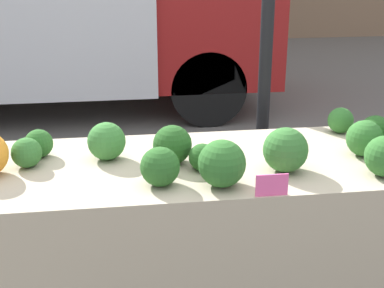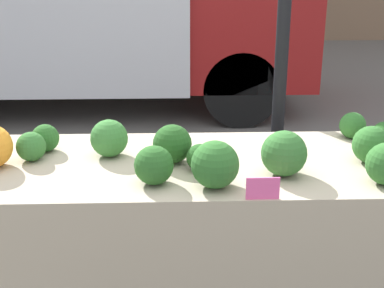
% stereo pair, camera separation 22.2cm
% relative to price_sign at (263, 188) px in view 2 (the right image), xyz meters
% --- Properties ---
extents(tent_pole, '(0.07, 0.07, 2.26)m').
position_rel_price_sign_xyz_m(tent_pole, '(0.25, 1.05, 0.26)').
color(tent_pole, black).
rests_on(tent_pole, ground_plane).
extents(market_table, '(2.35, 0.75, 0.83)m').
position_rel_price_sign_xyz_m(market_table, '(-0.24, 0.30, -0.14)').
color(market_table, tan).
rests_on(market_table, ground_plane).
extents(broccoli_head_0, '(0.11, 0.11, 0.11)m').
position_rel_price_sign_xyz_m(broccoli_head_0, '(-0.21, 0.27, 0.01)').
color(broccoli_head_0, '#23511E').
rests_on(broccoli_head_0, market_table).
extents(broccoli_head_1, '(0.18, 0.18, 0.18)m').
position_rel_price_sign_xyz_m(broccoli_head_1, '(0.12, 0.22, 0.05)').
color(broccoli_head_1, '#336B2D').
rests_on(broccoli_head_1, market_table).
extents(broccoli_head_3, '(0.12, 0.12, 0.12)m').
position_rel_price_sign_xyz_m(broccoli_head_3, '(-0.92, 0.40, 0.02)').
color(broccoli_head_3, '#336B2D').
rests_on(broccoli_head_3, market_table).
extents(broccoli_head_4, '(0.12, 0.12, 0.12)m').
position_rel_price_sign_xyz_m(broccoli_head_4, '(-0.88, 0.51, 0.02)').
color(broccoli_head_4, '#285B23').
rests_on(broccoli_head_4, market_table).
extents(broccoli_head_5, '(0.12, 0.12, 0.12)m').
position_rel_price_sign_xyz_m(broccoli_head_5, '(0.53, 0.64, 0.02)').
color(broccoli_head_5, '#2D6628').
rests_on(broccoli_head_5, market_table).
extents(broccoli_head_6, '(0.16, 0.16, 0.16)m').
position_rel_price_sign_xyz_m(broccoli_head_6, '(0.50, 0.33, 0.04)').
color(broccoli_head_6, '#2D6628').
rests_on(broccoli_head_6, market_table).
extents(broccoli_head_7, '(0.15, 0.15, 0.15)m').
position_rel_price_sign_xyz_m(broccoli_head_7, '(-0.39, 0.15, 0.03)').
color(broccoli_head_7, '#285B23').
rests_on(broccoli_head_7, market_table).
extents(broccoli_head_8, '(0.16, 0.16, 0.16)m').
position_rel_price_sign_xyz_m(broccoli_head_8, '(-0.32, 0.37, 0.04)').
color(broccoli_head_8, '#23511E').
rests_on(broccoli_head_8, market_table).
extents(broccoli_head_9, '(0.16, 0.16, 0.16)m').
position_rel_price_sign_xyz_m(broccoli_head_9, '(-0.59, 0.45, 0.04)').
color(broccoli_head_9, '#387533').
rests_on(broccoli_head_9, market_table).
extents(broccoli_head_12, '(0.18, 0.18, 0.18)m').
position_rel_price_sign_xyz_m(broccoli_head_12, '(-0.16, 0.11, 0.05)').
color(broccoli_head_12, '#2D6628').
rests_on(broccoli_head_12, market_table).
extents(price_sign, '(0.12, 0.01, 0.08)m').
position_rel_price_sign_xyz_m(price_sign, '(0.00, 0.00, 0.00)').
color(price_sign, '#F45B9E').
rests_on(price_sign, market_table).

